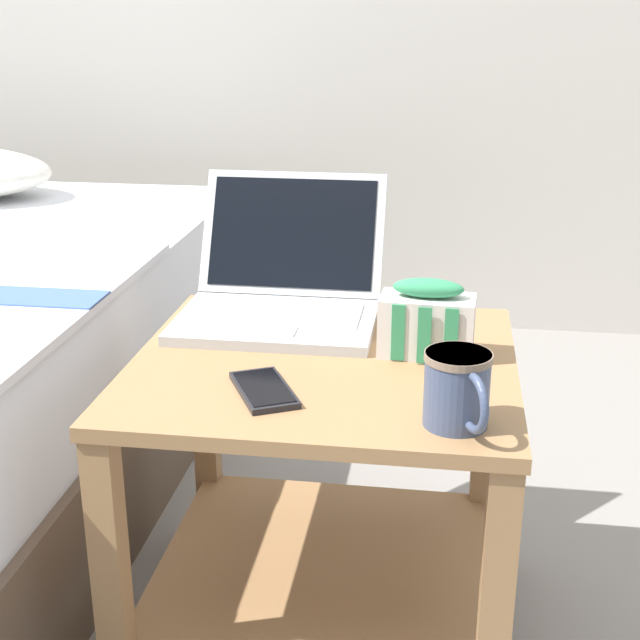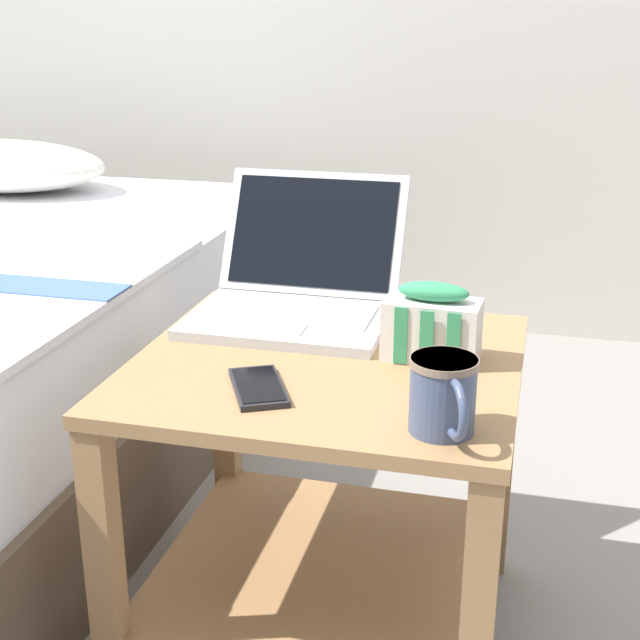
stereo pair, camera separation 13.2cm
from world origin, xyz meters
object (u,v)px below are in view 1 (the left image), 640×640
object	(u,v)px
mug_front_left	(458,386)
cell_phone	(264,390)
snack_bag	(427,322)
laptop	(281,291)

from	to	relation	value
mug_front_left	cell_phone	bearing A→B (deg)	166.54
snack_bag	cell_phone	world-z (taller)	snack_bag
laptop	cell_phone	bearing A→B (deg)	-83.76
mug_front_left	snack_bag	size ratio (longest dim) A/B	0.84
laptop	mug_front_left	bearing A→B (deg)	-52.00
cell_phone	snack_bag	bearing A→B (deg)	39.23
laptop	snack_bag	distance (m)	0.30
mug_front_left	laptop	bearing A→B (deg)	128.00
laptop	cell_phone	distance (m)	0.33
mug_front_left	snack_bag	xyz separation A→B (m)	(-0.05, 0.25, -0.00)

